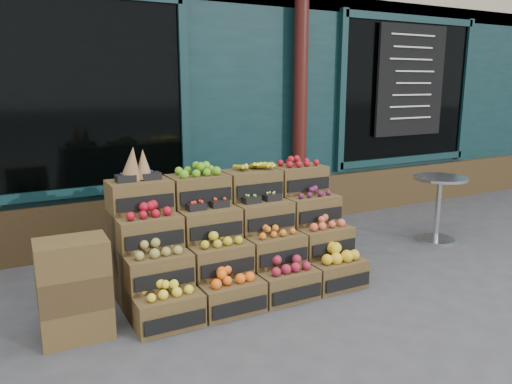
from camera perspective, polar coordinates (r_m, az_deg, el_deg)
ground at (r=4.60m, az=6.56°, el=-11.81°), size 60.00×60.00×0.00m
shop_facade at (r=8.87m, az=-13.25°, el=15.45°), size 12.00×6.24×4.80m
crate_display at (r=4.65m, az=-2.34°, el=-5.96°), size 2.18×1.08×1.35m
spare_crates at (r=4.00m, az=-20.05°, el=-10.40°), size 0.53×0.38×0.76m
bistro_table at (r=6.34m, az=20.12°, el=-1.00°), size 0.63×0.63×0.79m
shopkeeper at (r=6.42m, az=-23.89°, el=2.92°), size 0.79×0.65×1.88m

